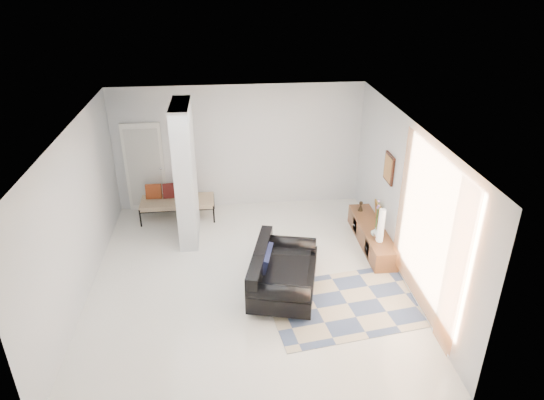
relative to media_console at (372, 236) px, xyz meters
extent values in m
plane|color=white|center=(-2.52, -0.90, -0.20)|extent=(6.00, 6.00, 0.00)
plane|color=white|center=(-2.52, -0.90, 2.60)|extent=(6.00, 6.00, 0.00)
plane|color=silver|center=(-2.52, 2.10, 1.20)|extent=(6.00, 0.00, 6.00)
plane|color=silver|center=(-2.52, -3.90, 1.20)|extent=(6.00, 0.00, 6.00)
plane|color=silver|center=(-5.27, -0.90, 1.20)|extent=(0.00, 6.00, 6.00)
plane|color=silver|center=(0.23, -0.90, 1.20)|extent=(0.00, 6.00, 6.00)
cube|color=silver|center=(-3.62, 0.70, 1.20)|extent=(0.35, 1.20, 2.80)
cube|color=white|center=(-4.62, 2.06, 0.82)|extent=(0.85, 0.06, 2.04)
plane|color=#FF9343|center=(0.15, -2.05, 1.25)|extent=(0.00, 2.55, 2.55)
cube|color=#32160D|center=(0.20, 0.00, 1.45)|extent=(0.04, 0.45, 0.55)
cube|color=brown|center=(0.00, 0.00, 0.00)|extent=(0.45, 2.04, 0.40)
cube|color=#32160D|center=(-0.22, -0.46, 0.00)|extent=(0.02, 0.27, 0.28)
cube|color=#32160D|center=(-0.22, 0.45, 0.00)|extent=(0.02, 0.27, 0.28)
cube|color=gold|center=(0.18, 0.28, 0.40)|extent=(0.09, 0.32, 0.40)
cube|color=silver|center=(-0.10, -0.46, 0.26)|extent=(0.04, 0.10, 0.12)
cylinder|color=silver|center=(-2.50, -1.93, -0.15)|extent=(0.05, 0.05, 0.10)
cylinder|color=silver|center=(-2.15, -0.48, -0.15)|extent=(0.05, 0.05, 0.10)
cylinder|color=silver|center=(-1.69, -2.12, -0.15)|extent=(0.05, 0.05, 0.10)
cylinder|color=silver|center=(-1.34, -0.68, -0.15)|extent=(0.05, 0.05, 0.10)
cube|color=black|center=(-1.92, -1.30, 0.05)|extent=(1.41, 1.92, 0.30)
cube|color=black|center=(-2.33, -1.20, 0.38)|extent=(0.60, 1.72, 0.36)
cylinder|color=black|center=(-2.10, -2.02, 0.28)|extent=(1.02, 0.51, 0.28)
cylinder|color=black|center=(-1.74, -0.58, 0.28)|extent=(1.02, 0.51, 0.28)
cube|color=black|center=(-2.21, -1.23, 0.40)|extent=(0.29, 0.65, 0.31)
cylinder|color=black|center=(-4.69, 1.22, 0.00)|extent=(0.04, 0.04, 0.40)
cylinder|color=black|center=(-3.14, 1.24, 0.00)|extent=(0.04, 0.04, 0.40)
cylinder|color=black|center=(-4.70, 1.86, 0.00)|extent=(0.04, 0.04, 0.40)
cylinder|color=black|center=(-3.15, 1.88, 0.00)|extent=(0.04, 0.04, 0.40)
cube|color=beige|center=(-3.92, 1.55, 0.18)|extent=(1.59, 0.68, 0.12)
cube|color=#8F391A|center=(-4.43, 1.69, 0.40)|extent=(0.34, 0.17, 0.33)
cube|color=#5D1B17|center=(-4.06, 1.70, 0.40)|extent=(0.34, 0.17, 0.33)
cube|color=#8F391A|center=(-3.69, 1.70, 0.40)|extent=(0.34, 0.17, 0.33)
cube|color=beige|center=(-0.92, -1.80, -0.20)|extent=(2.81, 2.09, 0.01)
cylinder|color=white|center=(-0.02, -0.53, 0.53)|extent=(0.12, 0.12, 0.66)
imported|color=white|center=(-0.05, -0.34, 0.29)|extent=(0.17, 0.17, 0.18)
camera|label=1|loc=(-2.82, -8.10, 4.91)|focal=32.00mm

